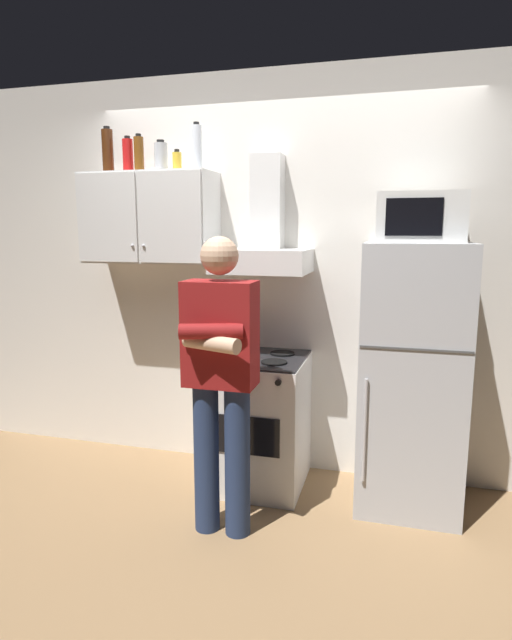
% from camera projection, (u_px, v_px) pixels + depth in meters
% --- Properties ---
extents(ground_plane, '(7.00, 7.00, 0.00)m').
position_uv_depth(ground_plane, '(256.00, 501.00, 3.23)').
color(ground_plane, olive).
extents(back_wall_tiled, '(4.80, 0.10, 2.70)m').
position_uv_depth(back_wall_tiled, '(279.00, 277.00, 3.57)').
color(back_wall_tiled, silver).
rests_on(back_wall_tiled, ground_plane).
extents(upper_cabinet, '(0.90, 0.37, 0.60)m').
position_uv_depth(upper_cabinet, '(150.00, 218.00, 3.51)').
color(upper_cabinet, silver).
extents(stove_oven, '(0.60, 0.62, 0.87)m').
position_uv_depth(stove_oven, '(259.00, 421.00, 3.40)').
color(stove_oven, white).
rests_on(stove_oven, ground_plane).
extents(range_hood, '(0.60, 0.44, 0.75)m').
position_uv_depth(range_hood, '(264.00, 241.00, 3.33)').
color(range_hood, white).
extents(refrigerator, '(0.60, 0.62, 1.60)m').
position_uv_depth(refrigerator, '(412.00, 377.00, 3.10)').
color(refrigerator, silver).
rests_on(refrigerator, ground_plane).
extents(microwave, '(0.48, 0.37, 0.28)m').
position_uv_depth(microwave, '(420.00, 218.00, 2.95)').
color(microwave, silver).
rests_on(microwave, refrigerator).
extents(person_standing, '(0.38, 0.33, 1.64)m').
position_uv_depth(person_standing, '(220.00, 376.00, 2.76)').
color(person_standing, navy).
rests_on(person_standing, ground_plane).
extents(bottle_rum_dark, '(0.08, 0.08, 0.31)m').
position_uv_depth(bottle_rum_dark, '(108.00, 151.00, 3.50)').
color(bottle_rum_dark, '#47230F').
rests_on(bottle_rum_dark, upper_cabinet).
extents(bottle_soda_red, '(0.07, 0.07, 0.24)m').
position_uv_depth(bottle_soda_red, '(128.00, 156.00, 3.48)').
color(bottle_soda_red, red).
rests_on(bottle_soda_red, upper_cabinet).
extents(bottle_canister_steel, '(0.09, 0.09, 0.20)m').
position_uv_depth(bottle_canister_steel, '(161.00, 157.00, 3.42)').
color(bottle_canister_steel, '#B2B5BA').
rests_on(bottle_canister_steel, upper_cabinet).
extents(bottle_vodka_clear, '(0.07, 0.07, 0.30)m').
position_uv_depth(bottle_vodka_clear, '(197.00, 148.00, 3.35)').
color(bottle_vodka_clear, silver).
rests_on(bottle_vodka_clear, upper_cabinet).
extents(bottle_spice_jar, '(0.06, 0.06, 0.13)m').
position_uv_depth(bottle_spice_jar, '(177.00, 161.00, 3.35)').
color(bottle_spice_jar, gold).
rests_on(bottle_spice_jar, upper_cabinet).
extents(bottle_beer_brown, '(0.06, 0.06, 0.25)m').
position_uv_depth(bottle_beer_brown, '(139.00, 154.00, 3.43)').
color(bottle_beer_brown, brown).
rests_on(bottle_beer_brown, upper_cabinet).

